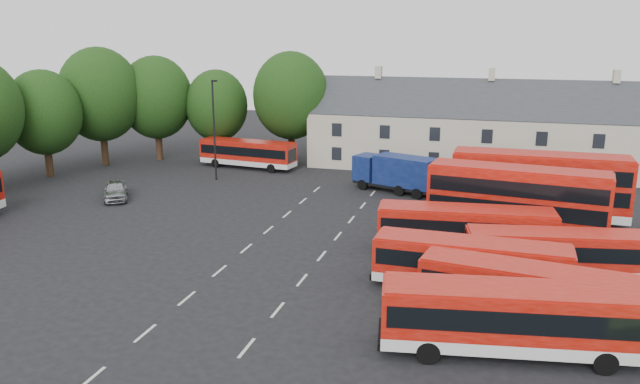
# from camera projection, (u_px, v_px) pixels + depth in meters

# --- Properties ---
(ground) EXTENTS (140.00, 140.00, 0.00)m
(ground) POSITION_uv_depth(u_px,v_px,m) (234.00, 259.00, 37.83)
(ground) COLOR black
(ground) RESTS_ON ground
(lane_markings) EXTENTS (5.15, 33.80, 0.01)m
(lane_markings) POSITION_uv_depth(u_px,v_px,m) (283.00, 252.00, 39.02)
(lane_markings) COLOR beige
(lane_markings) RESTS_ON ground
(treeline) EXTENTS (29.92, 32.59, 12.01)m
(treeline) POSITION_uv_depth(u_px,v_px,m) (113.00, 104.00, 59.73)
(treeline) COLOR black
(treeline) RESTS_ON ground
(terrace_houses) EXTENTS (35.70, 7.13, 10.06)m
(terrace_houses) POSITION_uv_depth(u_px,v_px,m) (488.00, 132.00, 61.06)
(terrace_houses) COLOR beige
(terrace_houses) RESTS_ON ground
(bus_row_a) EXTENTS (11.22, 4.19, 3.10)m
(bus_row_a) POSITION_uv_depth(u_px,v_px,m) (513.00, 315.00, 26.13)
(bus_row_a) COLOR silver
(bus_row_a) RESTS_ON ground
(bus_row_b) EXTENTS (10.06, 3.69, 2.78)m
(bus_row_b) POSITION_uv_depth(u_px,v_px,m) (525.00, 288.00, 29.32)
(bus_row_b) COLOR silver
(bus_row_b) RESTS_ON ground
(bus_row_c) EXTENTS (10.15, 2.62, 2.85)m
(bus_row_c) POSITION_uv_depth(u_px,v_px,m) (471.00, 261.00, 32.66)
(bus_row_c) COLOR silver
(bus_row_c) RESTS_ON ground
(bus_row_d) EXTENTS (10.00, 3.86, 2.76)m
(bus_row_d) POSITION_uv_depth(u_px,v_px,m) (556.00, 251.00, 34.40)
(bus_row_d) COLOR silver
(bus_row_d) RESTS_ON ground
(bus_row_e) EXTENTS (10.83, 3.51, 3.01)m
(bus_row_e) POSITION_uv_depth(u_px,v_px,m) (465.00, 227.00, 38.20)
(bus_row_e) COLOR silver
(bus_row_e) RESTS_ON ground
(bus_dd_south) EXTENTS (11.81, 4.08, 4.74)m
(bus_dd_south) POSITION_uv_depth(u_px,v_px,m) (517.00, 197.00, 41.45)
(bus_dd_south) COLOR silver
(bus_dd_south) RESTS_ON ground
(bus_dd_north) EXTENTS (12.26, 3.10, 5.00)m
(bus_dd_north) POSITION_uv_depth(u_px,v_px,m) (539.00, 183.00, 44.88)
(bus_dd_north) COLOR silver
(bus_dd_north) RESTS_ON ground
(bus_north) EXTENTS (10.17, 3.50, 2.82)m
(bus_north) POSITION_uv_depth(u_px,v_px,m) (248.00, 152.00, 62.71)
(bus_north) COLOR silver
(bus_north) RESTS_ON ground
(box_truck) EXTENTS (7.62, 4.68, 3.19)m
(box_truck) POSITION_uv_depth(u_px,v_px,m) (396.00, 172.00, 53.32)
(box_truck) COLOR black
(box_truck) RESTS_ON ground
(silver_car) EXTENTS (3.91, 4.78, 1.53)m
(silver_car) POSITION_uv_depth(u_px,v_px,m) (116.00, 190.00, 51.22)
(silver_car) COLOR #96989D
(silver_car) RESTS_ON ground
(lamppost) EXTENTS (0.64, 0.39, 9.23)m
(lamppost) POSITION_uv_depth(u_px,v_px,m) (214.00, 127.00, 56.93)
(lamppost) COLOR black
(lamppost) RESTS_ON ground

